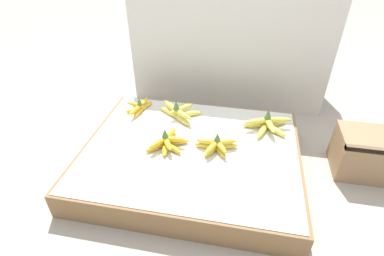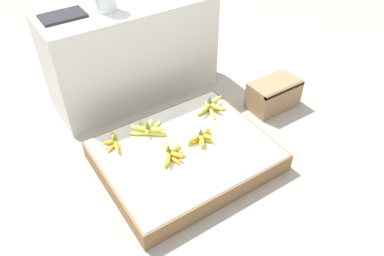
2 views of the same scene
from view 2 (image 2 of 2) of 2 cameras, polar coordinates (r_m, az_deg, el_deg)
The scene contains 10 objects.
ground_plane at distance 2.44m, azimuth -1.00°, elevation -5.37°, with size 10.00×10.00×0.00m, color #A89E8E.
display_platform at distance 2.39m, azimuth -1.02°, elevation -4.26°, with size 1.04×0.84×0.13m.
back_vendor_table at distance 2.88m, azimuth -9.09°, elevation 11.30°, with size 1.24×0.48×0.74m.
wooden_crate at distance 2.90m, azimuth 12.33°, elevation 5.02°, with size 0.38×0.22×0.22m.
banana_bunch_middle_midleft at distance 2.28m, azimuth -3.18°, elevation -3.90°, with size 0.20×0.20×0.10m.
banana_bunch_middle_midright at distance 2.38m, azimuth 1.43°, elevation -1.45°, with size 0.21×0.14×0.10m.
banana_bunch_back_left at distance 2.40m, azimuth -11.87°, elevation -2.15°, with size 0.14×0.20×0.09m.
banana_bunch_back_midleft at distance 2.45m, azimuth -6.70°, elevation -0.15°, with size 0.25×0.24×0.11m.
banana_bunch_back_right at distance 2.63m, azimuth 2.92°, elevation 3.30°, with size 0.26×0.20×0.11m.
foam_tray_dark at distance 2.62m, azimuth -19.12°, elevation 15.85°, with size 0.28×0.18×0.02m.
Camera 2 is at (-0.90, -1.44, 1.76)m, focal length 35.00 mm.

